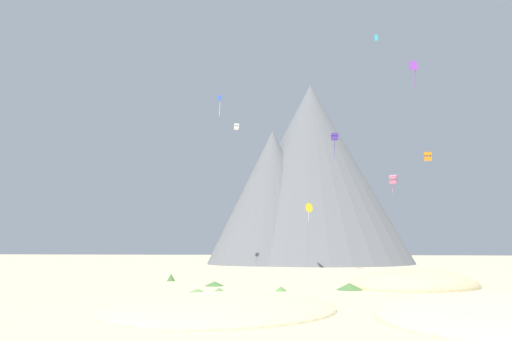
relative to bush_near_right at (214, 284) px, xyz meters
name	(u,v)px	position (x,y,z in m)	size (l,w,h in m)	color
ground_plane	(214,303)	(3.19, -14.96, -0.26)	(400.00, 400.00, 0.00)	#CCBA8E
dune_foreground_left	(414,286)	(22.47, 1.98, -0.26)	(16.37, 13.26, 3.92)	#C6B284
dune_foreground_right	(222,310)	(4.73, -19.29, -0.26)	(15.06, 17.22, 2.12)	#CCBA8E
bush_near_right	(214,284)	(0.00, 0.00, 0.00)	(2.28, 2.28, 0.52)	#477238
bush_far_left	(349,286)	(14.96, -2.97, 0.10)	(2.76, 2.76, 0.71)	#477238
bush_ridge_crest	(171,277)	(-7.15, 6.30, 0.22)	(1.08, 1.08, 0.95)	#477238
bush_far_right	(219,290)	(2.08, -7.42, -0.02)	(1.40, 1.40, 0.47)	#568442
bush_mid_center	(197,292)	(0.46, -9.60, 0.03)	(2.42, 2.42, 0.58)	#668C4C
bush_scatter_east	(281,289)	(7.98, -5.04, -0.02)	(1.21, 1.21, 0.48)	#568442
rock_massif	(303,176)	(9.41, 71.35, 23.43)	(65.15, 65.15, 50.88)	slate
kite_orange_mid	(428,157)	(27.33, 11.03, 16.42)	(1.18, 1.19, 1.14)	orange
kite_yellow_low	(309,208)	(10.93, 41.69, 12.16)	(1.84, 1.80, 3.85)	yellow
kite_indigo_mid	(335,137)	(16.09, 33.66, 25.20)	(1.41, 1.39, 4.88)	#5138B2
kite_pink_mid	(393,179)	(25.94, 29.45, 16.03)	(1.63, 1.68, 3.36)	pink
kite_white_mid	(236,127)	(-1.77, 24.78, 25.40)	(1.05, 1.08, 0.99)	white
kite_cyan_high	(376,38)	(21.64, 13.75, 35.63)	(0.52, 0.21, 0.94)	#33BCDB
kite_violet_high	(414,68)	(24.42, 3.74, 26.43)	(1.03, 0.29, 3.64)	purple
kite_blue_high	(219,101)	(-7.40, 36.43, 34.42)	(1.00, 0.44, 4.47)	blue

